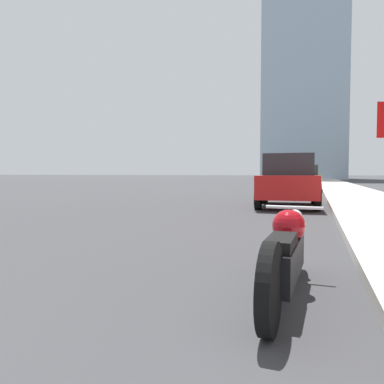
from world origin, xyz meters
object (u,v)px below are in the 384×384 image
motorcycle (286,254)px  parked_car_yellow (305,178)px  parked_car_red (288,181)px  parked_car_black (308,176)px  parked_car_green (310,176)px

motorcycle → parked_car_yellow: (-0.34, 22.11, 0.44)m
parked_car_red → parked_car_black: parked_car_red is taller
motorcycle → parked_car_yellow: bearing=93.7°
parked_car_red → parked_car_green: (0.33, 37.98, -0.10)m
parked_car_yellow → parked_car_black: (-0.02, 12.79, -0.02)m
parked_car_black → parked_car_green: parked_car_black is taller
motorcycle → parked_car_green: bearing=93.1°
motorcycle → parked_car_red: size_ratio=0.57×
parked_car_black → parked_car_green: (0.10, 12.71, -0.03)m
parked_car_yellow → parked_car_black: 12.79m
parked_car_yellow → motorcycle: bearing=-93.6°
parked_car_red → parked_car_green: parked_car_red is taller
parked_car_yellow → parked_car_green: bearing=85.3°
parked_car_black → parked_car_red: bearing=-84.6°
motorcycle → parked_car_red: (-0.59, 9.64, 0.49)m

